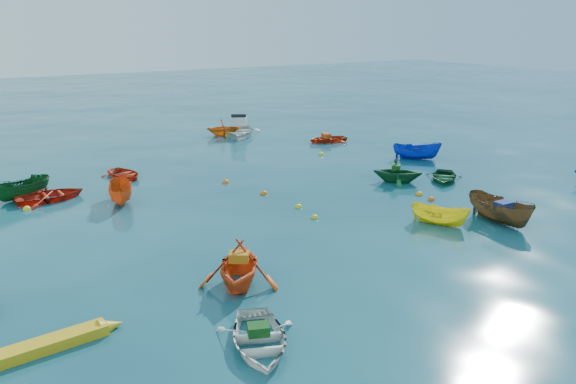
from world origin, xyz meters
TOP-DOWN VIEW (x-y plane):
  - ground at (0.00, 0.00)m, footprint 160.00×160.00m
  - dinghy_white_near at (-7.42, -5.79)m, footprint 3.19×3.71m
  - sampan_brown_mid at (6.25, -2.58)m, footprint 1.39×3.45m
  - dinghy_orange_w at (-6.20, -2.13)m, footprint 3.97×4.10m
  - sampan_yellow_mid at (3.84, -1.38)m, footprint 2.09×2.71m
  - dinghy_green_e at (9.24, 3.59)m, footprint 3.45×3.41m
  - dinghy_red_nw at (-10.08, 11.02)m, footprint 3.41×2.55m
  - sampan_orange_n at (-7.17, 8.78)m, footprint 1.84×3.18m
  - dinghy_green_n at (6.77, 4.62)m, footprint 3.44×3.42m
  - dinghy_red_ne at (9.64, 15.42)m, footprint 3.18×2.48m
  - sampan_blue_far at (11.47, 8.08)m, footprint 3.10×2.78m
  - dinghy_red_far at (-5.76, 13.38)m, footprint 2.56×3.12m
  - dinghy_orange_far at (4.20, 21.55)m, footprint 3.13×2.88m
  - sampan_green_far at (-11.18, 11.99)m, footprint 3.19×2.16m
  - kayak_yellow at (-12.41, -2.98)m, footprint 4.05×1.01m
  - motorboat_white at (5.15, 20.85)m, footprint 5.12×5.63m
  - tarp_green_a at (-7.38, -5.69)m, footprint 0.71×0.63m
  - tarp_blue_a at (6.24, -2.73)m, footprint 0.72×0.55m
  - tarp_orange_a at (-6.17, -2.09)m, footprint 0.81×0.76m
  - tarp_green_b at (6.69, 4.69)m, footprint 0.77×0.77m
  - tarp_orange_b at (9.55, 15.43)m, footprint 0.60×0.74m
  - buoy_ye_a at (-0.37, 2.08)m, footprint 0.33×0.33m
  - buoy_or_b at (6.12, 2.23)m, footprint 0.37×0.37m
  - buoy_or_c at (-0.57, 6.43)m, footprint 0.38×0.38m
  - buoy_ye_c at (-0.20, 3.72)m, footprint 0.34×0.34m
  - buoy_or_d at (6.02, 1.30)m, footprint 0.35×0.35m
  - buoy_ye_d at (-11.27, 10.03)m, footprint 0.36×0.36m
  - buoy_or_e at (-1.34, 9.36)m, footprint 0.37×0.37m
  - buoy_ye_e at (6.90, 12.21)m, footprint 0.35×0.35m

SIDE VIEW (x-z plane):
  - ground at x=0.00m, z-range 0.00..0.00m
  - dinghy_white_near at x=-7.42m, z-range -0.32..0.32m
  - sampan_brown_mid at x=6.25m, z-range -0.66..0.66m
  - dinghy_orange_w at x=-6.20m, z-range -0.83..0.83m
  - sampan_yellow_mid at x=3.84m, z-range -0.50..0.50m
  - dinghy_green_e at x=9.24m, z-range -0.29..0.29m
  - dinghy_red_nw at x=-10.08m, z-range -0.34..0.34m
  - sampan_orange_n at x=-7.17m, z-range -0.58..0.58m
  - dinghy_green_n at x=6.77m, z-range -0.69..0.69m
  - dinghy_red_ne at x=9.64m, z-range -0.30..0.30m
  - sampan_blue_far at x=11.47m, z-range -0.59..0.59m
  - dinghy_red_far at x=-5.76m, z-range -0.28..0.28m
  - dinghy_orange_far at x=4.20m, z-range -0.69..0.69m
  - sampan_green_far at x=-11.18m, z-range -0.58..0.58m
  - kayak_yellow at x=-12.41m, z-range -0.20..0.20m
  - motorboat_white at x=5.15m, z-range -0.78..0.78m
  - buoy_ye_a at x=-0.37m, z-range -0.17..0.17m
  - buoy_or_b at x=6.12m, z-range -0.18..0.18m
  - buoy_or_c at x=-0.57m, z-range -0.19..0.19m
  - buoy_ye_c at x=-0.20m, z-range -0.17..0.17m
  - buoy_or_d at x=6.02m, z-range -0.17..0.17m
  - buoy_ye_d at x=-11.27m, z-range -0.18..0.18m
  - buoy_or_e at x=-1.34m, z-range -0.19..0.19m
  - buoy_ye_e at x=6.90m, z-range -0.17..0.17m
  - tarp_orange_b at x=9.55m, z-range 0.30..0.63m
  - tarp_green_a at x=-7.38m, z-range 0.32..0.61m
  - tarp_blue_a at x=6.24m, z-range 0.66..1.00m
  - tarp_green_b at x=6.69m, z-range 0.69..0.99m
  - tarp_orange_a at x=-6.17m, z-range 0.83..1.14m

